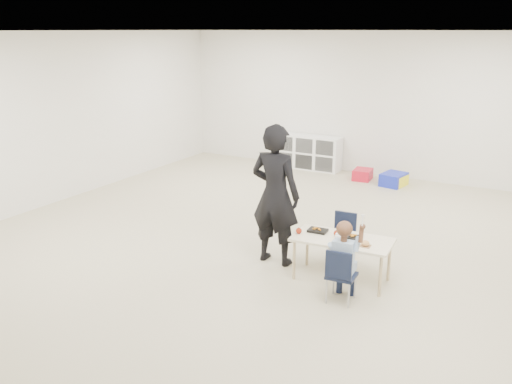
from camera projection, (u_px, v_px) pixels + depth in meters
The scene contains 16 objects.
room at pixel (260, 145), 6.89m from camera, with size 9.00×9.02×2.80m.
table at pixel (342, 259), 6.28m from camera, with size 1.16×0.63×0.52m.
chair_near at pixel (342, 274), 5.78m from camera, with size 0.30×0.28×0.62m, color black, non-canonical shape.
chair_far at pixel (342, 239), 6.77m from camera, with size 0.30×0.28×0.62m, color black, non-canonical shape.
child at pixel (342, 259), 5.72m from camera, with size 0.41×0.41×0.98m, color #9AB4D0, non-canonical shape.
lunch_tray_near at pixel (351, 237), 6.21m from camera, with size 0.22×0.16×0.03m, color black.
lunch_tray_far at pixel (318, 231), 6.41m from camera, with size 0.22×0.16×0.03m, color black.
milk_carton at pixel (339, 238), 6.08m from camera, with size 0.07×0.07×0.10m, color white.
bread_roll at pixel (365, 243), 5.98m from camera, with size 0.09×0.09×0.07m, color tan.
apple_near at pixel (337, 233), 6.27m from camera, with size 0.07×0.07×0.07m, color maroon.
apple_far at pixel (299, 231), 6.35m from camera, with size 0.07×0.07×0.07m, color maroon.
cubby_shelf at pixel (308, 152), 11.34m from camera, with size 1.40×0.40×0.70m, color white.
adult at pixel (275, 195), 6.61m from camera, with size 0.64×0.42×1.76m, color black.
bin_red at pixel (363, 174), 10.55m from camera, with size 0.33×0.42×0.21m, color red.
bin_yellow at pixel (396, 180), 10.16m from camera, with size 0.32×0.42×0.20m, color #FFF51A.
bin_blue at pixel (394, 179), 10.14m from camera, with size 0.38×0.49×0.24m, color #1827B8.
Camera 1 is at (3.24, -5.95, 2.82)m, focal length 38.00 mm.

